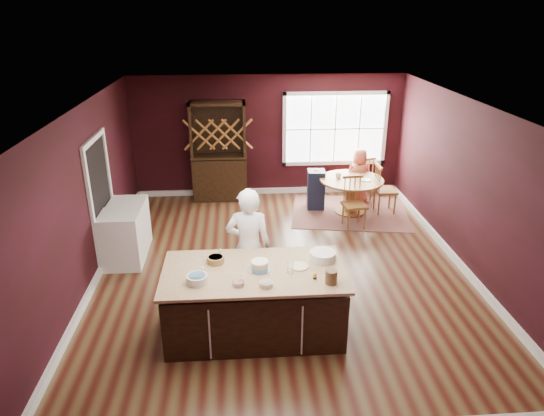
# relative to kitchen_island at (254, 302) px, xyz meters

# --- Properties ---
(room_shell) EXTENTS (7.00, 7.00, 7.00)m
(room_shell) POSITION_rel_kitchen_island_xyz_m (0.52, 1.68, 0.91)
(room_shell) COLOR brown
(room_shell) RESTS_ON ground
(window) EXTENTS (2.36, 0.10, 1.66)m
(window) POSITION_rel_kitchen_island_xyz_m (2.02, 5.15, 1.06)
(window) COLOR white
(window) RESTS_ON room_shell
(doorway) EXTENTS (0.08, 1.26, 2.13)m
(doorway) POSITION_rel_kitchen_island_xyz_m (-2.45, 2.28, 0.59)
(doorway) COLOR white
(doorway) RESTS_ON room_shell
(kitchen_island) EXTENTS (2.35, 1.23, 0.92)m
(kitchen_island) POSITION_rel_kitchen_island_xyz_m (0.00, 0.00, 0.00)
(kitchen_island) COLOR black
(kitchen_island) RESTS_ON ground
(dining_table) EXTENTS (1.32, 1.32, 0.75)m
(dining_table) POSITION_rel_kitchen_island_xyz_m (2.16, 3.88, 0.10)
(dining_table) COLOR olive
(dining_table) RESTS_ON ground
(baker) EXTENTS (0.69, 0.50, 1.78)m
(baker) POSITION_rel_kitchen_island_xyz_m (-0.04, 0.71, 0.45)
(baker) COLOR white
(baker) RESTS_ON ground
(layer_cake) EXTENTS (0.31, 0.31, 0.13)m
(layer_cake) POSITION_rel_kitchen_island_xyz_m (0.08, 0.01, 0.54)
(layer_cake) COLOR white
(layer_cake) RESTS_ON kitchen_island
(bowl_blue) EXTENTS (0.26, 0.26, 0.10)m
(bowl_blue) POSITION_rel_kitchen_island_xyz_m (-0.70, -0.24, 0.53)
(bowl_blue) COLOR white
(bowl_blue) RESTS_ON kitchen_island
(bowl_yellow) EXTENTS (0.23, 0.23, 0.09)m
(bowl_yellow) POSITION_rel_kitchen_island_xyz_m (-0.49, 0.24, 0.52)
(bowl_yellow) COLOR olive
(bowl_yellow) RESTS_ON kitchen_island
(bowl_pink) EXTENTS (0.15, 0.15, 0.06)m
(bowl_pink) POSITION_rel_kitchen_island_xyz_m (-0.20, -0.35, 0.51)
(bowl_pink) COLOR silver
(bowl_pink) RESTS_ON kitchen_island
(bowl_olive) EXTENTS (0.16, 0.16, 0.06)m
(bowl_olive) POSITION_rel_kitchen_island_xyz_m (0.13, -0.39, 0.51)
(bowl_olive) COLOR beige
(bowl_olive) RESTS_ON kitchen_island
(drinking_glass) EXTENTS (0.08, 0.08, 0.17)m
(drinking_glass) POSITION_rel_kitchen_island_xyz_m (0.46, -0.10, 0.56)
(drinking_glass) COLOR silver
(drinking_glass) RESTS_ON kitchen_island
(dinner_plate) EXTENTS (0.25, 0.25, 0.02)m
(dinner_plate) POSITION_rel_kitchen_island_xyz_m (0.59, 0.05, 0.49)
(dinner_plate) COLOR beige
(dinner_plate) RESTS_ON kitchen_island
(white_tub) EXTENTS (0.35, 0.35, 0.12)m
(white_tub) POSITION_rel_kitchen_island_xyz_m (0.93, 0.22, 0.54)
(white_tub) COLOR white
(white_tub) RESTS_ON kitchen_island
(stoneware_crock) EXTENTS (0.15, 0.15, 0.18)m
(stoneware_crock) POSITION_rel_kitchen_island_xyz_m (0.93, -0.38, 0.57)
(stoneware_crock) COLOR #46291B
(stoneware_crock) RESTS_ON kitchen_island
(toy_figurine) EXTENTS (0.05, 0.05, 0.08)m
(toy_figurine) POSITION_rel_kitchen_island_xyz_m (0.75, -0.26, 0.52)
(toy_figurine) COLOR #F2AA0B
(toy_figurine) RESTS_ON kitchen_island
(rug) EXTENTS (2.65, 2.21, 0.01)m
(rug) POSITION_rel_kitchen_island_xyz_m (2.16, 3.88, -0.43)
(rug) COLOR brown
(rug) RESTS_ON ground
(chair_east) EXTENTS (0.43, 0.45, 1.06)m
(chair_east) POSITION_rel_kitchen_island_xyz_m (2.89, 3.86, 0.09)
(chair_east) COLOR #9C6433
(chair_east) RESTS_ON ground
(chair_south) EXTENTS (0.48, 0.46, 1.03)m
(chair_south) POSITION_rel_kitchen_island_xyz_m (2.07, 3.15, 0.08)
(chair_south) COLOR brown
(chair_south) RESTS_ON ground
(chair_north) EXTENTS (0.52, 0.51, 1.02)m
(chair_north) POSITION_rel_kitchen_island_xyz_m (2.58, 4.66, 0.07)
(chair_north) COLOR brown
(chair_north) RESTS_ON ground
(seated_woman) EXTENTS (0.64, 0.45, 1.24)m
(seated_woman) POSITION_rel_kitchen_island_xyz_m (2.44, 4.41, 0.18)
(seated_woman) COLOR #BA5C49
(seated_woman) RESTS_ON ground
(high_chair) EXTENTS (0.38, 0.38, 0.88)m
(high_chair) POSITION_rel_kitchen_island_xyz_m (1.47, 4.18, 0.00)
(high_chair) COLOR black
(high_chair) RESTS_ON ground
(toddler) EXTENTS (0.18, 0.14, 0.26)m
(toddler) POSITION_rel_kitchen_island_xyz_m (1.41, 4.23, 0.37)
(toddler) COLOR #8CA5BF
(toddler) RESTS_ON high_chair
(table_plate) EXTENTS (0.22, 0.22, 0.02)m
(table_plate) POSITION_rel_kitchen_island_xyz_m (2.43, 3.78, 0.32)
(table_plate) COLOR beige
(table_plate) RESTS_ON dining_table
(table_cup) EXTENTS (0.12, 0.12, 0.10)m
(table_cup) POSITION_rel_kitchen_island_xyz_m (1.90, 3.99, 0.36)
(table_cup) COLOR white
(table_cup) RESTS_ON dining_table
(hutch) EXTENTS (1.19, 0.50, 2.19)m
(hutch) POSITION_rel_kitchen_island_xyz_m (-0.58, 4.90, 0.65)
(hutch) COLOR black
(hutch) RESTS_ON ground
(washer) EXTENTS (0.64, 0.62, 0.92)m
(washer) POSITION_rel_kitchen_island_xyz_m (-2.12, 1.96, 0.02)
(washer) COLOR white
(washer) RESTS_ON ground
(dryer) EXTENTS (0.62, 0.60, 0.90)m
(dryer) POSITION_rel_kitchen_island_xyz_m (-2.12, 2.60, 0.01)
(dryer) COLOR white
(dryer) RESTS_ON ground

